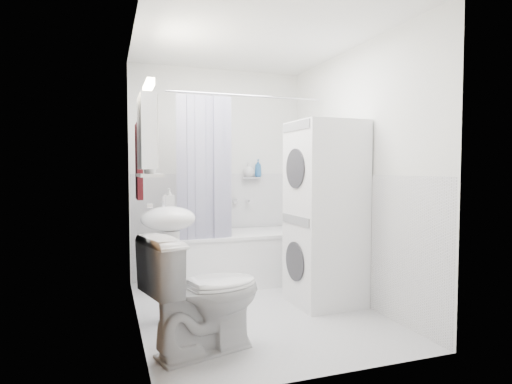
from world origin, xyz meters
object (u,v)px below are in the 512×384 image
object	(u,v)px
toilet	(204,294)
washer_dryer	(325,213)
bathtub	(239,255)
sink	(169,237)

from	to	relation	value
toilet	washer_dryer	bearing A→B (deg)	-77.40
toilet	bathtub	bearing A→B (deg)	-39.96
sink	washer_dryer	distance (m)	1.44
bathtub	washer_dryer	size ratio (longest dim) A/B	0.87
bathtub	toilet	xyz separation A→B (m)	(-0.75, -1.63, 0.09)
washer_dryer	toilet	distance (m)	1.52
bathtub	washer_dryer	distance (m)	1.22
sink	washer_dryer	size ratio (longest dim) A/B	0.62
bathtub	toilet	size ratio (longest dim) A/B	1.78
bathtub	toilet	distance (m)	1.80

